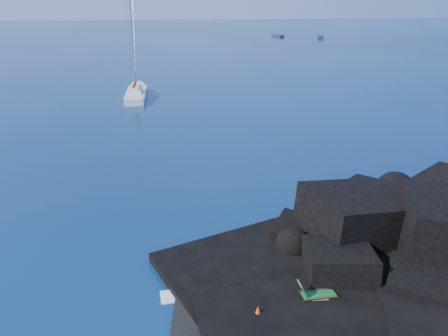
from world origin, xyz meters
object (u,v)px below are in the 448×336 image
object	(u,v)px
deck_chair	(319,290)
distant_boat_a	(278,37)
distant_boat_b	(320,38)
sunbather	(319,299)
sailboat	(137,98)
marker_cone	(258,312)

from	to	relation	value
deck_chair	distant_boat_a	world-z (taller)	deck_chair
distant_boat_b	sunbather	bearing A→B (deg)	-90.88
sailboat	distant_boat_a	size ratio (longest dim) A/B	2.81
sunbather	deck_chair	bearing A→B (deg)	84.50
deck_chair	distant_boat_a	xyz separation A→B (m)	(25.22, 115.54, -0.91)
deck_chair	distant_boat_b	size ratio (longest dim) A/B	0.33
marker_cone	distant_boat_a	bearing A→B (deg)	76.47
sailboat	marker_cone	distance (m)	42.46
deck_chair	distant_boat_a	bearing A→B (deg)	74.77
sunbather	distant_boat_a	world-z (taller)	sunbather
sailboat	deck_chair	distance (m)	42.32
deck_chair	marker_cone	bearing A→B (deg)	-167.37
sailboat	sunbather	xyz separation A→B (m)	(10.52, -41.12, 0.54)
deck_chair	sunbather	size ratio (longest dim) A/B	0.84
sailboat	deck_chair	bearing A→B (deg)	-75.79
sailboat	deck_chair	size ratio (longest dim) A/B	7.53
sailboat	marker_cone	size ratio (longest dim) A/B	20.30
sailboat	distant_boat_a	distance (m)	82.69
sailboat	distant_boat_b	xyz separation A→B (m)	(46.86, 69.19, 0.00)
distant_boat_a	distant_boat_b	distance (m)	12.34
deck_chair	marker_cone	size ratio (longest dim) A/B	2.70
deck_chair	sailboat	bearing A→B (deg)	101.51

